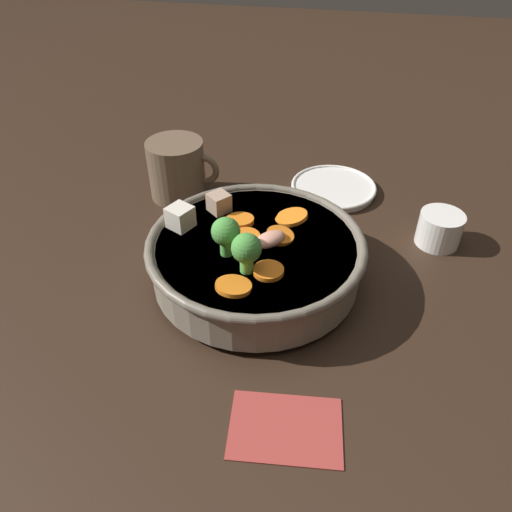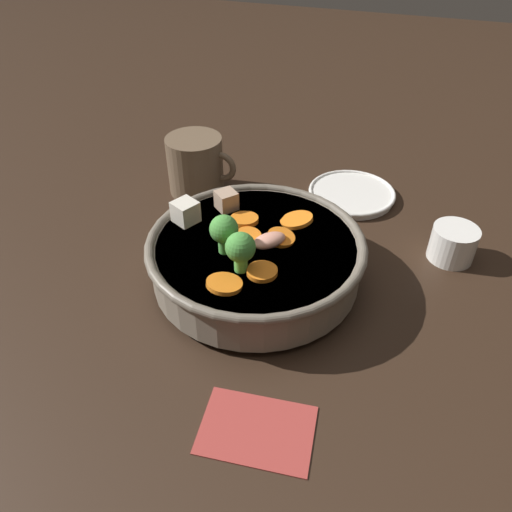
{
  "view_description": "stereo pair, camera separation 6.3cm",
  "coord_description": "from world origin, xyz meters",
  "px_view_note": "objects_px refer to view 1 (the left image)",
  "views": [
    {
      "loc": [
        0.1,
        -0.48,
        0.44
      ],
      "look_at": [
        0.0,
        0.0,
        0.04
      ],
      "focal_mm": 35.0,
      "sensor_mm": 36.0,
      "label": 1
    },
    {
      "loc": [
        0.16,
        -0.47,
        0.44
      ],
      "look_at": [
        0.0,
        0.0,
        0.04
      ],
      "focal_mm": 35.0,
      "sensor_mm": 36.0,
      "label": 2
    }
  ],
  "objects_px": {
    "stirfry_bowl": "(255,255)",
    "side_saucer": "(333,188)",
    "tea_cup": "(440,229)",
    "dark_mug": "(178,169)"
  },
  "relations": [
    {
      "from": "side_saucer",
      "to": "tea_cup",
      "type": "distance_m",
      "value": 0.19
    },
    {
      "from": "side_saucer",
      "to": "dark_mug",
      "type": "relative_size",
      "value": 1.22
    },
    {
      "from": "tea_cup",
      "to": "dark_mug",
      "type": "relative_size",
      "value": 0.54
    },
    {
      "from": "side_saucer",
      "to": "tea_cup",
      "type": "relative_size",
      "value": 2.28
    },
    {
      "from": "stirfry_bowl",
      "to": "side_saucer",
      "type": "height_order",
      "value": "stirfry_bowl"
    },
    {
      "from": "stirfry_bowl",
      "to": "tea_cup",
      "type": "xyz_separation_m",
      "value": [
        0.24,
        0.13,
        -0.02
      ]
    },
    {
      "from": "stirfry_bowl",
      "to": "side_saucer",
      "type": "distance_m",
      "value": 0.26
    },
    {
      "from": "side_saucer",
      "to": "dark_mug",
      "type": "height_order",
      "value": "dark_mug"
    },
    {
      "from": "tea_cup",
      "to": "dark_mug",
      "type": "bearing_deg",
      "value": 172.62
    },
    {
      "from": "side_saucer",
      "to": "dark_mug",
      "type": "xyz_separation_m",
      "value": [
        -0.25,
        -0.06,
        0.04
      ]
    }
  ]
}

